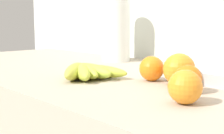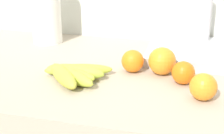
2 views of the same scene
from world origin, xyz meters
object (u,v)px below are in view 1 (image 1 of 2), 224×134
object	(u,v)px
paper_towel_roll	(116,31)
orange_center	(188,79)
banana_bunch	(85,71)
orange_front	(152,69)
orange_back_right	(185,87)
orange_far_right	(179,69)

from	to	relation	value
paper_towel_roll	orange_center	bearing A→B (deg)	-27.57
banana_bunch	orange_front	world-z (taller)	orange_front
orange_back_right	orange_front	world-z (taller)	same
orange_far_right	orange_front	bearing A→B (deg)	-177.12
orange_front	paper_towel_roll	bearing A→B (deg)	149.37
banana_bunch	orange_center	distance (m)	0.31
orange_center	orange_back_right	world-z (taller)	orange_back_right
paper_towel_roll	orange_back_right	bearing A→B (deg)	-31.95
orange_center	orange_front	size ratio (longest dim) A/B	0.95
orange_far_right	orange_center	size ratio (longest dim) A/B	1.27
orange_back_right	orange_front	xyz separation A→B (m)	(-0.21, 0.14, -0.00)
orange_front	paper_towel_roll	size ratio (longest dim) A/B	0.25
orange_front	orange_back_right	bearing A→B (deg)	-34.33
orange_center	banana_bunch	bearing A→B (deg)	-169.75
orange_front	banana_bunch	bearing A→B (deg)	-144.97
orange_far_right	paper_towel_roll	xyz separation A→B (m)	(-0.47, 0.22, 0.08)
orange_far_right	orange_center	xyz separation A→B (m)	(0.07, -0.06, -0.01)
orange_center	orange_front	world-z (taller)	orange_front
orange_back_right	orange_front	bearing A→B (deg)	145.67
orange_back_right	orange_front	distance (m)	0.25
orange_far_right	banana_bunch	bearing A→B (deg)	-155.01
paper_towel_roll	banana_bunch	bearing A→B (deg)	-55.41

